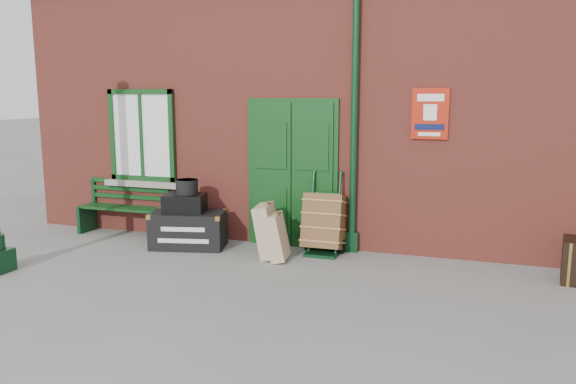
% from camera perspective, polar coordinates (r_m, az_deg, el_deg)
% --- Properties ---
extents(ground, '(80.00, 80.00, 0.00)m').
position_cam_1_polar(ground, '(7.32, -0.92, -8.54)').
color(ground, gray).
rests_on(ground, ground).
extents(station_building, '(10.30, 4.30, 4.36)m').
position_cam_1_polar(station_building, '(10.31, 5.56, 8.98)').
color(station_building, '#9F3F33').
rests_on(station_building, ground).
extents(bench, '(1.52, 0.47, 0.94)m').
position_cam_1_polar(bench, '(9.78, -16.20, -1.37)').
color(bench, '#103C15').
rests_on(bench, ground).
extents(houdini_trunk, '(1.21, 0.84, 0.55)m').
position_cam_1_polar(houdini_trunk, '(8.72, -10.08, -3.79)').
color(houdini_trunk, black).
rests_on(houdini_trunk, ground).
extents(strongbox, '(0.69, 0.57, 0.28)m').
position_cam_1_polar(strongbox, '(8.66, -10.45, -1.10)').
color(strongbox, black).
rests_on(strongbox, houdini_trunk).
extents(hatbox, '(0.40, 0.40, 0.22)m').
position_cam_1_polar(hatbox, '(8.63, -10.24, 0.53)').
color(hatbox, black).
rests_on(hatbox, strongbox).
extents(suitcase_back, '(0.40, 0.57, 0.78)m').
position_cam_1_polar(suitcase_back, '(8.06, -2.11, -3.94)').
color(suitcase_back, tan).
rests_on(suitcase_back, ground).
extents(suitcase_front, '(0.38, 0.52, 0.67)m').
position_cam_1_polar(suitcase_front, '(7.92, -1.14, -4.58)').
color(suitcase_front, tan).
rests_on(suitcase_front, ground).
extents(porter_trolley, '(0.58, 0.63, 1.19)m').
position_cam_1_polar(porter_trolley, '(8.25, 3.69, -3.13)').
color(porter_trolley, '#0D351A').
rests_on(porter_trolley, ground).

